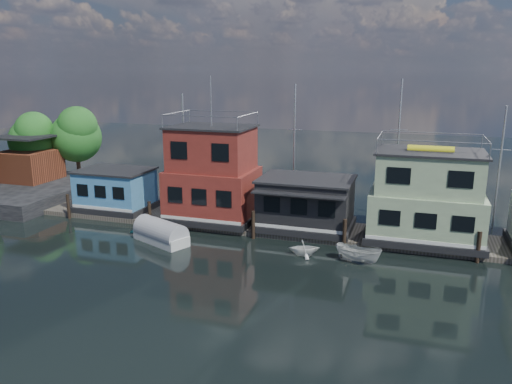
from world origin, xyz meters
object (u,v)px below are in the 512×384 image
(dinghy_white, at_px, (304,248))
(houseboat_red, at_px, (213,176))
(houseboat_dark, at_px, (306,203))
(houseboat_blue, at_px, (116,190))
(motorboat, at_px, (358,254))
(tarp_runabout, at_px, (161,233))
(dinghy_teal, at_px, (156,228))
(houseboat_green, at_px, (427,198))

(dinghy_white, bearing_deg, houseboat_red, 41.68)
(houseboat_dark, distance_m, dinghy_white, 5.53)
(houseboat_blue, xyz_separation_m, houseboat_red, (9.50, 0.00, 1.90))
(houseboat_blue, height_order, motorboat, houseboat_blue)
(houseboat_red, distance_m, dinghy_white, 10.98)
(houseboat_dark, bearing_deg, tarp_runabout, -149.67)
(houseboat_blue, bearing_deg, dinghy_teal, -33.00)
(houseboat_green, relative_size, motorboat, 2.59)
(dinghy_teal, bearing_deg, houseboat_green, -57.96)
(houseboat_blue, xyz_separation_m, dinghy_teal, (6.29, -4.09, -1.76))
(houseboat_red, bearing_deg, houseboat_blue, -180.00)
(motorboat, relative_size, dinghy_white, 1.50)
(houseboat_green, distance_m, motorboat, 7.37)
(houseboat_blue, height_order, houseboat_red, houseboat_red)
(houseboat_blue, distance_m, motorboat, 23.00)
(houseboat_blue, bearing_deg, motorboat, -13.39)
(houseboat_green, distance_m, dinghy_teal, 20.85)
(houseboat_green, xyz_separation_m, tarp_runabout, (-18.86, -5.79, -2.84))
(houseboat_red, xyz_separation_m, dinghy_white, (9.04, -5.13, -3.53))
(houseboat_blue, height_order, dinghy_white, houseboat_blue)
(houseboat_green, height_order, tarp_runabout, houseboat_green)
(dinghy_white, bearing_deg, houseboat_blue, 55.78)
(houseboat_red, bearing_deg, motorboat, -22.51)
(houseboat_blue, bearing_deg, tarp_runabout, -37.15)
(houseboat_green, xyz_separation_m, dinghy_white, (-7.96, -5.13, -2.98))
(motorboat, distance_m, tarp_runabout, 14.69)
(houseboat_dark, bearing_deg, houseboat_red, 179.86)
(dinghy_teal, bearing_deg, houseboat_blue, 77.61)
(dinghy_teal, bearing_deg, motorboat, -73.77)
(houseboat_dark, relative_size, houseboat_green, 0.88)
(houseboat_blue, relative_size, houseboat_dark, 0.86)
(houseboat_dark, relative_size, motorboat, 2.28)
(tarp_runabout, bearing_deg, houseboat_blue, 167.25)
(houseboat_red, xyz_separation_m, houseboat_dark, (8.00, -0.02, -1.69))
(houseboat_green, height_order, dinghy_teal, houseboat_green)
(motorboat, xyz_separation_m, dinghy_white, (-3.78, 0.18, -0.06))
(dinghy_teal, bearing_deg, dinghy_white, -74.27)
(houseboat_red, height_order, houseboat_green, houseboat_red)
(houseboat_dark, distance_m, motorboat, 7.38)
(houseboat_red, distance_m, motorboat, 14.31)
(tarp_runabout, bearing_deg, houseboat_red, 96.58)
(houseboat_green, relative_size, dinghy_teal, 1.97)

